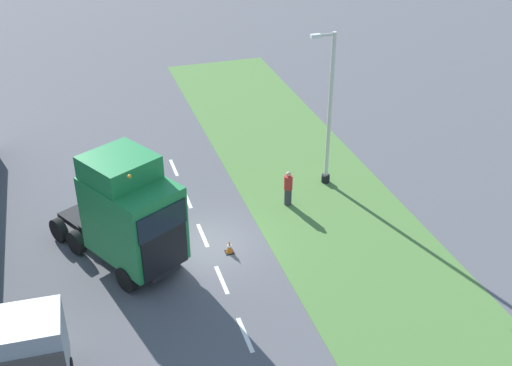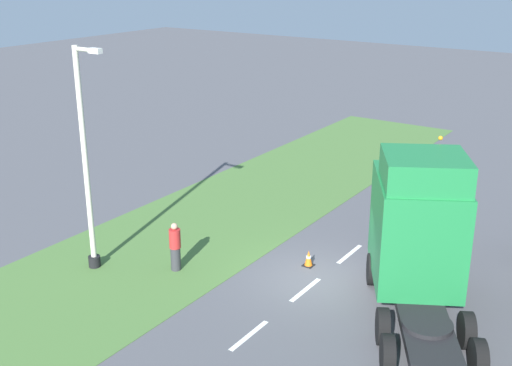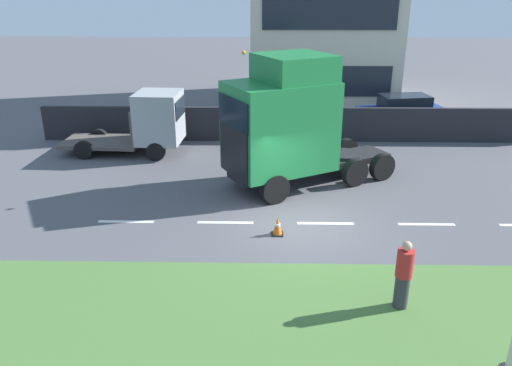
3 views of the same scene
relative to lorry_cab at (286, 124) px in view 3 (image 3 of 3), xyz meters
The scene contains 10 objects.
ground_plane 3.97m from the lorry_cab, behind, with size 120.00×120.00×0.00m, color #515156.
grass_verge 9.43m from the lorry_cab, behind, with size 7.00×44.00×0.01m.
lane_markings 4.12m from the lorry_cab, 158.89° to the right, with size 0.16×14.60×0.00m.
boundary_wall 6.13m from the lorry_cab, ahead, with size 0.25×24.00×1.64m.
building_block 15.06m from the lorry_cab, ahead, with size 10.39×8.08×12.80m.
lorry_cab is the anchor object (origin of this frame).
flatbed_truck 7.05m from the lorry_cab, 56.68° to the left, with size 2.33×5.43×2.77m.
parked_car 9.91m from the lorry_cab, 39.20° to the right, with size 2.40×4.56×1.89m.
pedestrian 8.03m from the lorry_cab, 161.78° to the right, with size 0.39×0.39×1.74m.
traffic_cone_lead 4.45m from the lorry_cab, behind, with size 0.36×0.36×0.58m.
Camera 3 is at (-14.30, 1.23, 7.10)m, focal length 35.00 mm.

